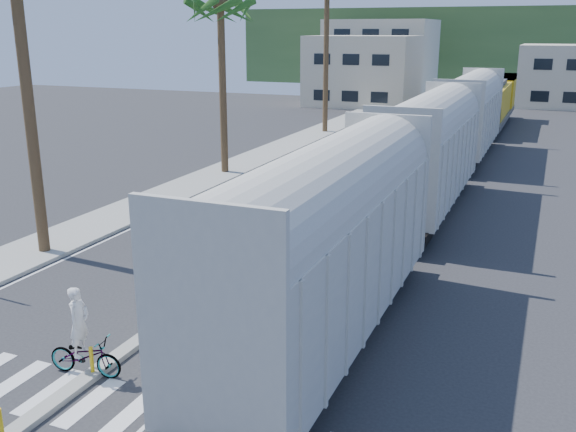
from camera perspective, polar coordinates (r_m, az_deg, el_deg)
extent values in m
plane|color=#28282B|center=(18.52, -14.95, -12.20)|extent=(140.00, 140.00, 0.00)
cube|color=gray|center=(43.02, -3.98, 4.69)|extent=(3.00, 90.00, 0.15)
cube|color=black|center=(42.06, 13.76, 3.93)|extent=(0.12, 100.00, 0.06)
cube|color=black|center=(41.88, 15.71, 3.74)|extent=(0.12, 100.00, 0.06)
cube|color=gray|center=(35.37, 4.82, 2.14)|extent=(0.45, 60.00, 0.15)
cylinder|color=yellow|center=(15.78, -24.18, -16.44)|extent=(0.10, 0.10, 0.70)
cylinder|color=yellow|center=(17.61, -17.06, -12.10)|extent=(0.10, 0.10, 0.70)
cylinder|color=yellow|center=(19.74, -11.54, -8.50)|extent=(0.10, 0.10, 0.70)
cylinder|color=yellow|center=(22.07, -7.22, -5.57)|extent=(0.10, 0.10, 0.70)
cylinder|color=yellow|center=(24.54, -3.78, -3.20)|extent=(0.10, 0.10, 0.70)
cylinder|color=yellow|center=(27.12, -0.99, -1.25)|extent=(0.10, 0.10, 0.70)
cylinder|color=yellow|center=(29.78, 1.30, 0.35)|extent=(0.10, 0.10, 0.70)
cylinder|color=yellow|center=(32.50, 3.22, 1.68)|extent=(0.10, 0.10, 0.70)
cylinder|color=yellow|center=(35.27, 4.84, 2.81)|extent=(0.10, 0.10, 0.70)
cylinder|color=yellow|center=(38.07, 6.22, 3.77)|extent=(0.10, 0.10, 0.70)
cylinder|color=yellow|center=(40.90, 7.42, 4.60)|extent=(0.10, 0.10, 0.70)
cylinder|color=yellow|center=(43.75, 8.46, 5.32)|extent=(0.10, 0.10, 0.70)
cylinder|color=yellow|center=(46.62, 9.38, 5.94)|extent=(0.10, 0.10, 0.70)
cylinder|color=yellow|center=(49.50, 10.19, 6.50)|extent=(0.10, 0.10, 0.70)
cylinder|color=yellow|center=(52.40, 10.91, 6.99)|extent=(0.10, 0.10, 0.70)
cylinder|color=yellow|center=(55.31, 11.56, 7.43)|extent=(0.10, 0.10, 0.70)
cube|color=silver|center=(17.21, -19.07, -14.90)|extent=(14.00, 2.20, 0.01)
cube|color=silver|center=(42.32, -1.91, 4.43)|extent=(0.12, 90.00, 0.01)
cube|color=silver|center=(39.49, 10.51, 3.31)|extent=(0.12, 90.00, 0.01)
cube|color=beige|center=(17.47, 3.38, -3.70)|extent=(3.00, 12.88, 3.40)
cylinder|color=beige|center=(16.97, 3.47, 1.71)|extent=(2.90, 12.58, 2.90)
cube|color=black|center=(18.34, 3.26, -10.18)|extent=(2.60, 12.88, 1.00)
cube|color=beige|center=(31.57, 12.41, 4.99)|extent=(3.00, 12.88, 3.40)
cylinder|color=beige|center=(31.29, 12.60, 8.04)|extent=(2.90, 12.58, 2.90)
cube|color=black|center=(32.06, 12.17, 1.13)|extent=(2.60, 12.88, 1.00)
cube|color=beige|center=(46.24, 15.84, 8.23)|extent=(3.00, 12.88, 3.40)
cylinder|color=beige|center=(46.05, 16.00, 10.32)|extent=(2.90, 12.58, 2.90)
cube|color=black|center=(46.57, 15.63, 5.55)|extent=(2.60, 12.88, 1.00)
cube|color=#4C4C4F|center=(62.24, 17.59, 8.47)|extent=(3.00, 17.00, 0.50)
cube|color=gold|center=(61.08, 17.62, 9.80)|extent=(2.70, 12.24, 2.60)
cube|color=gold|center=(67.78, 18.20, 10.57)|extent=(3.00, 3.74, 3.20)
cube|color=black|center=(62.32, 17.54, 7.92)|extent=(2.60, 13.60, 0.90)
cylinder|color=brown|center=(26.38, -21.97, 8.22)|extent=(0.44, 0.44, 11.00)
cylinder|color=brown|center=(39.57, -5.81, 10.86)|extent=(0.44, 0.44, 10.00)
sphere|color=#25531A|center=(39.43, -6.04, 18.32)|extent=(3.20, 3.20, 3.20)
cylinder|color=brown|center=(55.88, 3.39, 13.48)|extent=(0.44, 0.44, 12.00)
cube|color=beige|center=(77.85, 6.69, 12.69)|extent=(12.00, 10.00, 8.00)
cube|color=beige|center=(93.75, 8.28, 13.83)|extent=(14.00, 12.00, 10.00)
cube|color=beige|center=(82.91, 24.07, 11.29)|extent=(12.00, 10.00, 7.00)
cube|color=#385628|center=(113.23, 17.78, 14.14)|extent=(80.00, 20.00, 12.00)
imported|color=#103022|center=(27.36, -7.48, -0.63)|extent=(1.92, 4.60, 1.56)
imported|color=black|center=(32.79, -2.42, 2.19)|extent=(1.80, 4.36, 1.40)
imported|color=black|center=(36.13, 0.52, 3.61)|extent=(2.41, 5.34, 1.52)
imported|color=#949799|center=(43.15, 3.69, 5.48)|extent=(2.85, 4.86, 1.25)
imported|color=#9EA0A5|center=(17.77, -17.57, -11.75)|extent=(1.18, 2.21, 1.07)
imported|color=silver|center=(17.41, -18.09, -8.91)|extent=(0.78, 0.60, 1.87)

